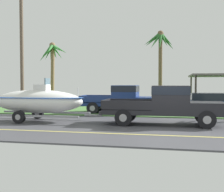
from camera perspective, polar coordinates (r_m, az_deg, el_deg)
name	(u,v)px	position (r m, az deg, el deg)	size (l,w,h in m)	color
ground	(169,111)	(21.27, 11.24, -2.97)	(36.00, 22.00, 0.11)	#424247
pickup_truck_towing	(170,103)	(13.95, 11.51, -1.41)	(5.88, 1.98, 1.89)	black
boat_on_trailer	(37,101)	(15.59, -14.66, -1.01)	(6.27, 2.28, 2.27)	gray
parked_pickup_background	(125,98)	(18.92, 2.63, -0.40)	(5.52, 1.98, 1.88)	navy
parked_sedan_near	(213,104)	(19.89, 19.55, -1.46)	(4.44, 1.92, 1.38)	#234C89
palm_tree_near_left	(52,57)	(28.64, -11.87, 7.63)	(2.59, 2.57, 6.03)	brown
palm_tree_near_right	(160,48)	(27.79, 9.58, 9.53)	(3.05, 3.08, 7.04)	brown
utility_pole	(22,46)	(20.21, -17.58, 9.50)	(0.24, 1.80, 8.69)	brown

